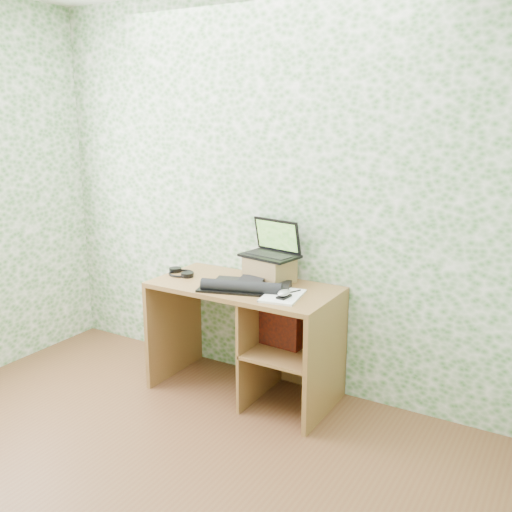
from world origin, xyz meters
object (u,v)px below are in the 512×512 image
Objects in this scene: riser at (270,269)px; notepad at (283,296)px; keyboard at (247,286)px; laptop at (273,247)px; desk at (257,325)px.

riser is 0.33m from notepad.
laptop is at bearing 64.82° from keyboard.
keyboard is at bearing -94.49° from desk.
keyboard is 1.85× the size of notepad.
desk is at bearing 68.32° from keyboard.
notepad is at bearing -20.03° from keyboard.
laptop is 1.28× the size of notepad.
notepad is (0.26, -0.01, -0.02)m from keyboard.
keyboard is at bearing -88.27° from laptop.
riser is at bearing 76.33° from desk.
keyboard is at bearing -99.32° from riser.
keyboard is (-0.01, -0.11, 0.30)m from desk.
riser is at bearing 63.48° from keyboard.
desk is 4.31× the size of riser.
keyboard reaches higher than notepad.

